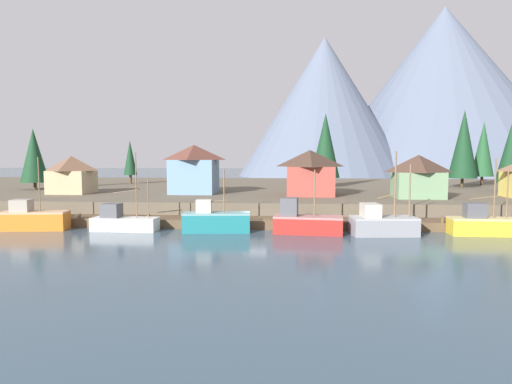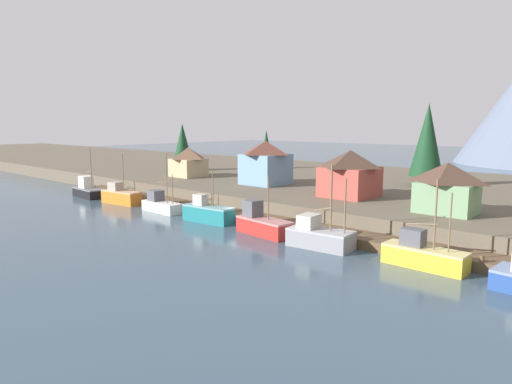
# 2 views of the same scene
# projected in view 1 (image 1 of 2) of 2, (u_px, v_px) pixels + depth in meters

# --- Properties ---
(ground_plane) EXTENTS (400.00, 400.00, 1.00)m
(ground_plane) POSITION_uv_depth(u_px,v_px,m) (265.00, 211.00, 67.64)
(ground_plane) COLOR #384C5B
(dock) EXTENTS (80.00, 4.00, 1.60)m
(dock) POSITION_uv_depth(u_px,v_px,m) (257.00, 223.00, 49.66)
(dock) COLOR brown
(dock) RESTS_ON ground_plane
(shoreline_bank) EXTENTS (400.00, 56.00, 2.50)m
(shoreline_bank) POSITION_uv_depth(u_px,v_px,m) (268.00, 193.00, 79.42)
(shoreline_bank) COLOR brown
(shoreline_bank) RESTS_ON ground_plane
(mountain_west_peak) EXTENTS (67.44, 67.44, 54.22)m
(mountain_west_peak) POSITION_uv_depth(u_px,v_px,m) (324.00, 107.00, 172.23)
(mountain_west_peak) COLOR slate
(mountain_west_peak) RESTS_ON ground_plane
(mountain_central_peak) EXTENTS (107.07, 107.07, 70.98)m
(mountain_central_peak) POSITION_uv_depth(u_px,v_px,m) (442.00, 91.00, 187.16)
(mountain_central_peak) COLOR slate
(mountain_central_peak) RESTS_ON ground_plane
(fishing_boat_orange) EXTENTS (7.32, 3.13, 7.98)m
(fishing_boat_orange) POSITION_uv_depth(u_px,v_px,m) (33.00, 219.00, 47.69)
(fishing_boat_orange) COLOR #CC6B1E
(fishing_boat_orange) RESTS_ON ground_plane
(fishing_boat_white) EXTENTS (7.18, 2.51, 8.46)m
(fishing_boat_white) POSITION_uv_depth(u_px,v_px,m) (123.00, 221.00, 47.33)
(fishing_boat_white) COLOR silver
(fishing_boat_white) RESTS_ON ground_plane
(fishing_boat_teal) EXTENTS (7.27, 2.87, 6.68)m
(fishing_boat_teal) POSITION_uv_depth(u_px,v_px,m) (216.00, 221.00, 46.37)
(fishing_boat_teal) COLOR #196B70
(fishing_boat_teal) RESTS_ON ground_plane
(fishing_boat_red) EXTENTS (7.34, 3.33, 6.70)m
(fishing_boat_red) POSITION_uv_depth(u_px,v_px,m) (305.00, 222.00, 45.47)
(fishing_boat_red) COLOR maroon
(fishing_boat_red) RESTS_ON ground_plane
(fishing_boat_grey) EXTENTS (6.80, 3.64, 8.60)m
(fishing_boat_grey) POSITION_uv_depth(u_px,v_px,m) (382.00, 224.00, 44.68)
(fishing_boat_grey) COLOR gray
(fishing_boat_grey) RESTS_ON ground_plane
(fishing_boat_yellow) EXTENTS (7.14, 2.42, 7.84)m
(fishing_boat_yellow) POSITION_uv_depth(u_px,v_px,m) (484.00, 224.00, 44.60)
(fishing_boat_yellow) COLOR gold
(fishing_boat_yellow) RESTS_ON ground_plane
(house_tan) EXTENTS (5.87, 5.61, 5.56)m
(house_tan) POSITION_uv_depth(u_px,v_px,m) (72.00, 174.00, 64.73)
(house_tan) COLOR tan
(house_tan) RESTS_ON shoreline_bank
(house_blue) EXTENTS (6.81, 6.97, 7.19)m
(house_blue) POSITION_uv_depth(u_px,v_px,m) (194.00, 169.00, 64.84)
(house_blue) COLOR #6689A8
(house_blue) RESTS_ON shoreline_bank
(house_red) EXTENTS (6.81, 7.23, 6.41)m
(house_red) POSITION_uv_depth(u_px,v_px,m) (310.00, 172.00, 61.66)
(house_red) COLOR #9E4238
(house_red) RESTS_ON shoreline_bank
(house_green) EXTENTS (6.42, 5.01, 5.72)m
(house_green) POSITION_uv_depth(u_px,v_px,m) (418.00, 176.00, 57.65)
(house_green) COLOR #6B8E66
(house_green) RESTS_ON shoreline_bank
(conifer_near_left) EXTENTS (4.13, 4.13, 10.61)m
(conifer_near_left) POSITION_uv_depth(u_px,v_px,m) (511.00, 153.00, 66.72)
(conifer_near_left) COLOR #4C3823
(conifer_near_left) RESTS_ON shoreline_bank
(conifer_near_right) EXTENTS (4.00, 4.00, 11.97)m
(conifer_near_right) POSITION_uv_depth(u_px,v_px,m) (483.00, 149.00, 82.42)
(conifer_near_right) COLOR #4C3823
(conifer_near_right) RESTS_ON shoreline_bank
(conifer_mid_left) EXTENTS (5.24, 5.24, 13.20)m
(conifer_mid_left) POSITION_uv_depth(u_px,v_px,m) (325.00, 145.00, 78.39)
(conifer_mid_left) COLOR #4C3823
(conifer_mid_left) RESTS_ON shoreline_bank
(conifer_mid_right) EXTENTS (2.59, 2.59, 8.58)m
(conifer_mid_right) POSITION_uv_depth(u_px,v_px,m) (130.00, 158.00, 85.86)
(conifer_mid_right) COLOR #4C3823
(conifer_mid_right) RESTS_ON shoreline_bank
(conifer_back_left) EXTENTS (4.43, 4.43, 10.05)m
(conifer_back_left) POSITION_uv_depth(u_px,v_px,m) (34.00, 155.00, 71.66)
(conifer_back_left) COLOR #4C3823
(conifer_back_left) RESTS_ON shoreline_bank
(conifer_back_right) EXTENTS (4.88, 4.88, 13.60)m
(conifer_back_right) POSITION_uv_depth(u_px,v_px,m) (464.00, 144.00, 76.78)
(conifer_back_right) COLOR #4C3823
(conifer_back_right) RESTS_ON shoreline_bank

